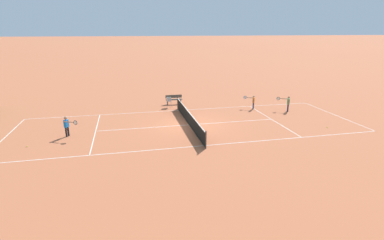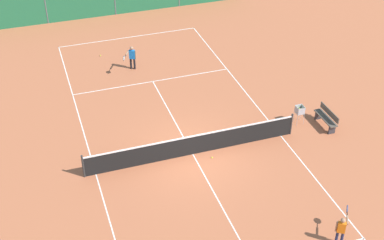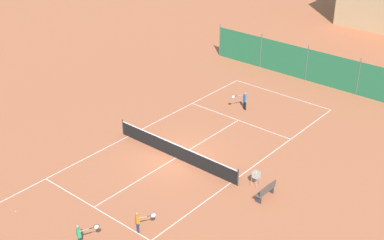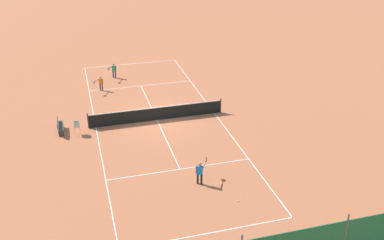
{
  "view_description": "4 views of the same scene",
  "coord_description": "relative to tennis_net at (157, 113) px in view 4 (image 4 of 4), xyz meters",
  "views": [
    {
      "loc": [
        -19.9,
        4.26,
        6.54
      ],
      "look_at": [
        -1.19,
        0.05,
        0.72
      ],
      "focal_mm": 28.0,
      "sensor_mm": 36.0,
      "label": 1
    },
    {
      "loc": [
        -5.71,
        -16.78,
        13.86
      ],
      "look_at": [
        0.43,
        1.36,
        0.76
      ],
      "focal_mm": 50.0,
      "sensor_mm": 36.0,
      "label": 2
    },
    {
      "loc": [
        18.37,
        -20.3,
        16.78
      ],
      "look_at": [
        -0.78,
        2.43,
        1.33
      ],
      "focal_mm": 50.0,
      "sensor_mm": 36.0,
      "label": 3
    },
    {
      "loc": [
        5.03,
        26.95,
        13.59
      ],
      "look_at": [
        -1.84,
        2.27,
        0.84
      ],
      "focal_mm": 42.0,
      "sensor_mm": 36.0,
      "label": 4
    }
  ],
  "objects": [
    {
      "name": "tennis_ball_service_box",
      "position": [
        -2.03,
        10.05,
        -0.47
      ],
      "size": [
        0.07,
        0.07,
        0.07
      ],
      "primitive_type": "sphere",
      "color": "#CCE033",
      "rests_on": "ground"
    },
    {
      "name": "tennis_net",
      "position": [
        0.0,
        0.0,
        0.0
      ],
      "size": [
        9.18,
        0.08,
        1.06
      ],
      "color": "#2D2D2D",
      "rests_on": "ground"
    },
    {
      "name": "court_line_markings",
      "position": [
        0.0,
        0.0,
        -0.5
      ],
      "size": [
        8.25,
        23.85,
        0.01
      ],
      "color": "white",
      "rests_on": "ground"
    },
    {
      "name": "courtside_bench",
      "position": [
        6.34,
        0.04,
        -0.05
      ],
      "size": [
        0.36,
        1.5,
        0.84
      ],
      "color": "#51473D",
      "rests_on": "ground"
    },
    {
      "name": "player_near_baseline",
      "position": [
        1.86,
        -8.76,
        0.24
      ],
      "size": [
        0.78,
        0.93,
        1.27
      ],
      "color": "#23284C",
      "rests_on": "ground"
    },
    {
      "name": "ball_hopper",
      "position": [
        5.31,
        0.66,
        0.16
      ],
      "size": [
        0.36,
        0.36,
        0.89
      ],
      "color": "#B7B7BC",
      "rests_on": "ground"
    },
    {
      "name": "tennis_ball_mid_court",
      "position": [
        -2.73,
        -9.25,
        -0.47
      ],
      "size": [
        0.07,
        0.07,
        0.07
      ],
      "primitive_type": "sphere",
      "color": "#CCE033",
      "rests_on": "ground"
    },
    {
      "name": "player_near_service",
      "position": [
        3.18,
        -6.26,
        0.18
      ],
      "size": [
        0.79,
        0.82,
        1.16
      ],
      "color": "#23284C",
      "rests_on": "ground"
    },
    {
      "name": "tennis_ball_by_net_right",
      "position": [
        0.67,
        -0.51,
        -0.47
      ],
      "size": [
        0.07,
        0.07,
        0.07
      ],
      "primitive_type": "sphere",
      "color": "#CCE033",
      "rests_on": "ground"
    },
    {
      "name": "player_far_baseline",
      "position": [
        -0.67,
        8.02,
        0.27
      ],
      "size": [
        0.85,
        0.92,
        1.32
      ],
      "color": "black",
      "rests_on": "ground"
    },
    {
      "name": "ground_plane",
      "position": [
        0.0,
        0.0,
        -0.5
      ],
      "size": [
        600.0,
        600.0,
        0.0
      ],
      "primitive_type": "plane",
      "color": "#B7603D"
    }
  ]
}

